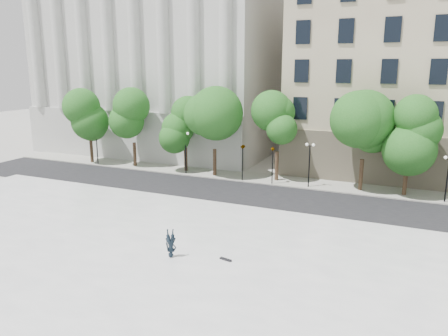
{
  "coord_description": "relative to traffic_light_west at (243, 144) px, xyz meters",
  "views": [
    {
      "loc": [
        14.59,
        -16.73,
        11.22
      ],
      "look_at": [
        2.8,
        10.0,
        4.34
      ],
      "focal_mm": 35.0,
      "sensor_mm": 36.0,
      "label": 1
    }
  ],
  "objects": [
    {
      "name": "ground",
      "position": [
        0.65,
        -22.3,
        -3.73
      ],
      "size": [
        160.0,
        160.0,
        0.0
      ],
      "primitive_type": "plane",
      "color": "#B2B0A8",
      "rests_on": "ground"
    },
    {
      "name": "plaza",
      "position": [
        0.65,
        -19.3,
        -3.51
      ],
      "size": [
        44.0,
        22.0,
        0.45
      ],
      "primitive_type": "cube",
      "color": "white",
      "rests_on": "ground"
    },
    {
      "name": "street",
      "position": [
        0.65,
        -4.3,
        -3.72
      ],
      "size": [
        60.0,
        8.0,
        0.02
      ],
      "primitive_type": "cube",
      "color": "black",
      "rests_on": "ground"
    },
    {
      "name": "far_sidewalk",
      "position": [
        0.65,
        1.7,
        -3.67
      ],
      "size": [
        60.0,
        4.0,
        0.12
      ],
      "primitive_type": "cube",
      "color": "#A2A095",
      "rests_on": "ground"
    },
    {
      "name": "building_west",
      "position": [
        -16.35,
        16.27,
        9.15
      ],
      "size": [
        31.5,
        27.65,
        25.6
      ],
      "color": "#B6B7B2",
      "rests_on": "ground"
    },
    {
      "name": "traffic_light_west",
      "position": [
        0.0,
        0.0,
        0.0
      ],
      "size": [
        0.67,
        1.86,
        4.23
      ],
      "color": "black",
      "rests_on": "ground"
    },
    {
      "name": "traffic_light_east",
      "position": [
        3.08,
        0.0,
        -0.01
      ],
      "size": [
        0.99,
        1.82,
        4.23
      ],
      "color": "black",
      "rests_on": "ground"
    },
    {
      "name": "person_lying",
      "position": [
        3.03,
        -18.91,
        -3.05
      ],
      "size": [
        1.26,
        1.78,
        0.46
      ],
      "primitive_type": "imported",
      "rotation": [
        -1.54,
        0.0,
        0.43
      ],
      "color": "black",
      "rests_on": "plaza"
    },
    {
      "name": "skateboard",
      "position": [
        6.08,
        -18.03,
        -3.24
      ],
      "size": [
        0.78,
        0.36,
        0.08
      ],
      "primitive_type": "cube",
      "rotation": [
        0.0,
        0.0,
        -0.23
      ],
      "color": "black",
      "rests_on": "plaza"
    },
    {
      "name": "street_trees",
      "position": [
        2.11,
        1.1,
        1.56
      ],
      "size": [
        43.56,
        4.87,
        7.7
      ],
      "color": "#382619",
      "rests_on": "ground"
    },
    {
      "name": "lamp_posts",
      "position": [
        -0.16,
        0.3,
        -0.8
      ],
      "size": [
        37.06,
        0.28,
        4.52
      ],
      "color": "black",
      "rests_on": "ground"
    }
  ]
}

